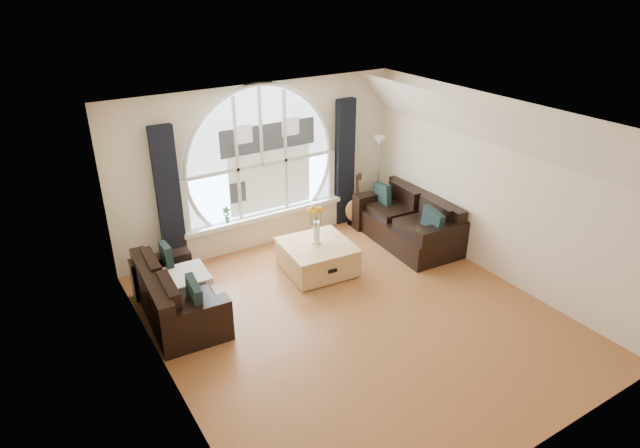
# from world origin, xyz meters

# --- Properties ---
(ground) EXTENTS (5.00, 5.50, 0.01)m
(ground) POSITION_xyz_m (0.00, 0.00, 0.00)
(ground) COLOR brown
(ground) RESTS_ON ground
(ceiling) EXTENTS (5.00, 5.50, 0.01)m
(ceiling) POSITION_xyz_m (0.00, 0.00, 2.70)
(ceiling) COLOR silver
(ceiling) RESTS_ON ground
(wall_back) EXTENTS (5.00, 0.01, 2.70)m
(wall_back) POSITION_xyz_m (0.00, 2.75, 1.35)
(wall_back) COLOR beige
(wall_back) RESTS_ON ground
(wall_front) EXTENTS (5.00, 0.01, 2.70)m
(wall_front) POSITION_xyz_m (0.00, -2.75, 1.35)
(wall_front) COLOR beige
(wall_front) RESTS_ON ground
(wall_left) EXTENTS (0.01, 5.50, 2.70)m
(wall_left) POSITION_xyz_m (-2.50, 0.00, 1.35)
(wall_left) COLOR beige
(wall_left) RESTS_ON ground
(wall_right) EXTENTS (0.01, 5.50, 2.70)m
(wall_right) POSITION_xyz_m (2.50, 0.00, 1.35)
(wall_right) COLOR beige
(wall_right) RESTS_ON ground
(attic_slope) EXTENTS (0.92, 5.50, 0.72)m
(attic_slope) POSITION_xyz_m (2.20, 0.00, 2.35)
(attic_slope) COLOR silver
(attic_slope) RESTS_ON ground
(arched_window) EXTENTS (2.60, 0.06, 2.15)m
(arched_window) POSITION_xyz_m (0.00, 2.72, 1.62)
(arched_window) COLOR silver
(arched_window) RESTS_ON wall_back
(window_sill) EXTENTS (2.90, 0.22, 0.08)m
(window_sill) POSITION_xyz_m (0.00, 2.65, 0.51)
(window_sill) COLOR white
(window_sill) RESTS_ON wall_back
(window_frame) EXTENTS (2.76, 0.08, 2.15)m
(window_frame) POSITION_xyz_m (0.00, 2.69, 1.62)
(window_frame) COLOR white
(window_frame) RESTS_ON wall_back
(neighbor_house) EXTENTS (1.70, 0.02, 1.50)m
(neighbor_house) POSITION_xyz_m (0.15, 2.71, 1.50)
(neighbor_house) COLOR silver
(neighbor_house) RESTS_ON wall_back
(curtain_left) EXTENTS (0.35, 0.12, 2.30)m
(curtain_left) POSITION_xyz_m (-1.60, 2.63, 1.15)
(curtain_left) COLOR black
(curtain_left) RESTS_ON ground
(curtain_right) EXTENTS (0.35, 0.12, 2.30)m
(curtain_right) POSITION_xyz_m (1.60, 2.63, 1.15)
(curtain_right) COLOR black
(curtain_right) RESTS_ON ground
(sofa_left) EXTENTS (0.95, 1.75, 0.76)m
(sofa_left) POSITION_xyz_m (-2.00, 1.30, 0.40)
(sofa_left) COLOR black
(sofa_left) RESTS_ON ground
(sofa_right) EXTENTS (1.07, 1.95, 0.84)m
(sofa_right) POSITION_xyz_m (2.04, 1.36, 0.40)
(sofa_right) COLOR black
(sofa_right) RESTS_ON ground
(coffee_chest) EXTENTS (1.11, 1.11, 0.50)m
(coffee_chest) POSITION_xyz_m (0.23, 1.35, 0.25)
(coffee_chest) COLOR tan
(coffee_chest) RESTS_ON ground
(throw_blanket) EXTENTS (0.56, 0.56, 0.10)m
(throw_blanket) POSITION_xyz_m (-1.81, 1.44, 0.50)
(throw_blanket) COLOR silver
(throw_blanket) RESTS_ON sofa_left
(vase_flowers) EXTENTS (0.24, 0.24, 0.70)m
(vase_flowers) POSITION_xyz_m (0.25, 1.41, 0.85)
(vase_flowers) COLOR white
(vase_flowers) RESTS_ON coffee_chest
(floor_lamp) EXTENTS (0.24, 0.24, 1.60)m
(floor_lamp) POSITION_xyz_m (2.18, 2.41, 0.80)
(floor_lamp) COLOR #B2B2B2
(floor_lamp) RESTS_ON ground
(guitar) EXTENTS (0.43, 0.37, 1.06)m
(guitar) POSITION_xyz_m (1.67, 2.37, 0.53)
(guitar) COLOR brown
(guitar) RESTS_ON ground
(potted_plant) EXTENTS (0.17, 0.14, 0.27)m
(potted_plant) POSITION_xyz_m (-0.70, 2.65, 0.68)
(potted_plant) COLOR #1E6023
(potted_plant) RESTS_ON window_sill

